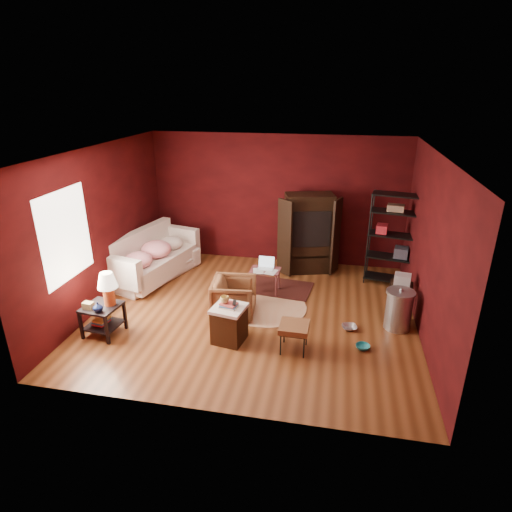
{
  "coord_description": "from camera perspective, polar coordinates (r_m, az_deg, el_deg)",
  "views": [
    {
      "loc": [
        1.32,
        -6.48,
        3.76
      ],
      "look_at": [
        0.0,
        0.2,
        1.0
      ],
      "focal_mm": 30.0,
      "sensor_mm": 36.0,
      "label": 1
    }
  ],
  "objects": [
    {
      "name": "rug_round",
      "position": [
        7.78,
        1.49,
        -6.82
      ],
      "size": [
        1.65,
        1.65,
        0.01
      ],
      "rotation": [
        0.0,
        0.0,
        0.17
      ],
      "color": "beige",
      "rests_on": "ground"
    },
    {
      "name": "trash_can",
      "position": [
        7.38,
        18.48,
        -6.78
      ],
      "size": [
        0.59,
        0.59,
        0.72
      ],
      "rotation": [
        0.0,
        0.0,
        0.36
      ],
      "color": "#B1B4B9",
      "rests_on": "ground"
    },
    {
      "name": "armchair",
      "position": [
        7.39,
        -2.95,
        -5.29
      ],
      "size": [
        0.74,
        0.78,
        0.73
      ],
      "primitive_type": "imported",
      "rotation": [
        0.0,
        0.0,
        1.67
      ],
      "color": "black",
      "rests_on": "ground"
    },
    {
      "name": "mug",
      "position": [
        6.53,
        -4.22,
        -5.72
      ],
      "size": [
        0.15,
        0.12,
        0.13
      ],
      "primitive_type": "imported",
      "rotation": [
        0.0,
        0.0,
        -0.12
      ],
      "color": "tan",
      "rests_on": "hamper"
    },
    {
      "name": "wire_shelving",
      "position": [
        8.73,
        17.78,
        2.61
      ],
      "size": [
        0.96,
        0.55,
        1.84
      ],
      "rotation": [
        0.0,
        0.0,
        -0.18
      ],
      "color": "black",
      "rests_on": "ground"
    },
    {
      "name": "side_table",
      "position": [
        7.15,
        -19.5,
        -5.29
      ],
      "size": [
        0.59,
        0.59,
        1.05
      ],
      "rotation": [
        0.0,
        0.0,
        -0.12
      ],
      "color": "black",
      "rests_on": "ground"
    },
    {
      "name": "pet_bowl_turquoise",
      "position": [
        6.8,
        14.11,
        -11.17
      ],
      "size": [
        0.23,
        0.11,
        0.22
      ],
      "primitive_type": "imported",
      "rotation": [
        0.0,
        0.0,
        0.23
      ],
      "color": "teal",
      "rests_on": "ground"
    },
    {
      "name": "rug_oriental",
      "position": [
        8.47,
        3.06,
        -4.21
      ],
      "size": [
        1.35,
        0.99,
        0.01
      ],
      "rotation": [
        0.0,
        0.0,
        -0.12
      ],
      "color": "#521B15",
      "rests_on": "ground"
    },
    {
      "name": "sofa_cushions",
      "position": [
        9.0,
        -13.69,
        -0.21
      ],
      "size": [
        1.32,
        2.3,
        0.91
      ],
      "rotation": [
        0.0,
        0.0,
        -0.23
      ],
      "color": "#F2DFD1",
      "rests_on": "sofa"
    },
    {
      "name": "hamper",
      "position": [
        6.71,
        -3.58,
        -8.93
      ],
      "size": [
        0.56,
        0.56,
        0.68
      ],
      "rotation": [
        0.0,
        0.0,
        -0.18
      ],
      "color": "#3D200E",
      "rests_on": "ground"
    },
    {
      "name": "pet_bowl_steel",
      "position": [
        7.24,
        12.39,
        -8.67
      ],
      "size": [
        0.26,
        0.11,
        0.25
      ],
      "primitive_type": "imported",
      "rotation": [
        0.0,
        0.0,
        0.19
      ],
      "color": "silver",
      "rests_on": "ground"
    },
    {
      "name": "sofa",
      "position": [
        9.01,
        -13.29,
        -0.51
      ],
      "size": [
        1.22,
        2.09,
        0.78
      ],
      "primitive_type": "imported",
      "rotation": [
        0.0,
        0.0,
        1.23
      ],
      "color": "#F2DFD1",
      "rests_on": "ground"
    },
    {
      "name": "footstool",
      "position": [
        6.46,
        5.12,
        -9.55
      ],
      "size": [
        0.44,
        0.44,
        0.44
      ],
      "rotation": [
        0.0,
        0.0,
        -0.02
      ],
      "color": "black",
      "rests_on": "ground"
    },
    {
      "name": "vase",
      "position": [
        7.01,
        -20.33,
        -6.4
      ],
      "size": [
        0.18,
        0.18,
        0.15
      ],
      "primitive_type": "imported",
      "rotation": [
        0.0,
        0.0,
        0.16
      ],
      "color": "#0C173F",
      "rests_on": "side_table"
    },
    {
      "name": "laptop_desk",
      "position": [
        8.13,
        1.24,
        -2.14
      ],
      "size": [
        0.57,
        0.45,
        0.69
      ],
      "rotation": [
        0.0,
        0.0,
        -0.02
      ],
      "color": "brown",
      "rests_on": "ground"
    },
    {
      "name": "room",
      "position": [
        7.02,
        -0.66,
        2.43
      ],
      "size": [
        5.54,
        5.04,
        2.84
      ],
      "color": "brown",
      "rests_on": "ground"
    },
    {
      "name": "tv_armoire",
      "position": [
        8.99,
        7.02,
        3.17
      ],
      "size": [
        1.28,
        0.9,
        1.68
      ],
      "rotation": [
        0.0,
        0.0,
        0.26
      ],
      "color": "black",
      "rests_on": "ground"
    },
    {
      "name": "small_stand",
      "position": [
        7.71,
        18.85,
        -3.64
      ],
      "size": [
        0.44,
        0.44,
        0.76
      ],
      "rotation": [
        0.0,
        0.0,
        -0.17
      ],
      "color": "black",
      "rests_on": "ground"
    }
  ]
}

